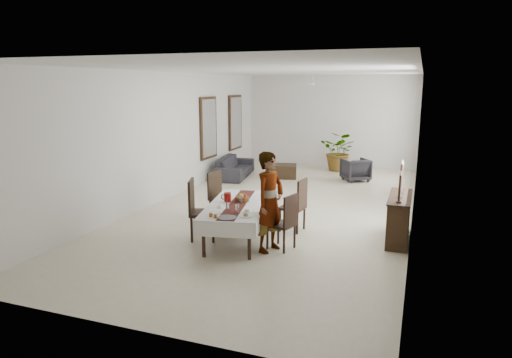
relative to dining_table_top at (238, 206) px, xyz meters
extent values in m
cube|color=beige|center=(0.10, 2.51, -0.65)|extent=(6.00, 12.00, 0.00)
cube|color=silver|center=(0.10, 2.51, 2.55)|extent=(6.00, 12.00, 0.02)
cube|color=silver|center=(0.10, 8.51, 0.95)|extent=(6.00, 0.02, 3.20)
cube|color=silver|center=(0.10, -3.49, 0.95)|extent=(6.00, 0.02, 3.20)
cube|color=silver|center=(-2.90, 2.51, 0.95)|extent=(0.02, 12.00, 3.20)
cube|color=silver|center=(3.10, 2.51, 0.95)|extent=(0.02, 12.00, 3.20)
cube|color=black|center=(0.00, 0.00, 0.00)|extent=(1.29, 2.28, 0.04)
cylinder|color=black|center=(-0.19, -1.08, -0.34)|extent=(0.07, 0.07, 0.63)
cylinder|color=black|center=(0.58, -0.93, -0.34)|extent=(0.07, 0.07, 0.63)
cylinder|color=black|center=(-0.58, 0.93, -0.34)|extent=(0.07, 0.07, 0.63)
cylinder|color=black|center=(0.19, 1.08, -0.34)|extent=(0.07, 0.07, 0.63)
cube|color=silver|center=(0.00, 0.00, 0.03)|extent=(1.48, 2.47, 0.01)
cube|color=silver|center=(-0.51, -0.10, -0.10)|extent=(0.46, 2.27, 0.27)
cube|color=silver|center=(0.51, 0.10, -0.10)|extent=(0.46, 2.27, 0.27)
cube|color=white|center=(0.22, -1.13, -0.10)|extent=(1.04, 0.21, 0.27)
cube|color=silver|center=(-0.22, 1.13, -0.10)|extent=(1.04, 0.21, 0.27)
cube|color=#542018|center=(0.00, 0.00, 0.03)|extent=(0.74, 2.26, 0.00)
cylinder|color=maroon|center=(-0.25, 0.09, 0.12)|extent=(0.16, 0.16, 0.18)
torus|color=maroon|center=(-0.32, 0.07, 0.12)|extent=(0.11, 0.04, 0.11)
cylinder|color=white|center=(0.22, -0.55, 0.11)|extent=(0.06, 0.06, 0.15)
cylinder|color=silver|center=(0.01, -0.50, 0.11)|extent=(0.06, 0.06, 0.15)
cylinder|color=white|center=(0.04, 0.05, 0.11)|extent=(0.06, 0.06, 0.15)
cylinder|color=silver|center=(0.37, -0.48, 0.06)|extent=(0.08, 0.08, 0.05)
cylinder|color=white|center=(0.37, -0.48, 0.04)|extent=(0.13, 0.13, 0.01)
cylinder|color=white|center=(-0.20, -0.36, 0.06)|extent=(0.08, 0.08, 0.05)
cylinder|color=white|center=(-0.20, -0.36, 0.04)|extent=(0.13, 0.13, 0.01)
cylinder|color=white|center=(0.45, -0.73, 0.04)|extent=(0.22, 0.22, 0.01)
sphere|color=tan|center=(0.45, -0.73, 0.06)|extent=(0.08, 0.08, 0.08)
cylinder|color=silver|center=(-0.13, -0.71, 0.04)|extent=(0.22, 0.22, 0.01)
cylinder|color=white|center=(-0.38, 0.43, 0.04)|extent=(0.22, 0.22, 0.01)
cylinder|color=#404045|center=(0.18, -0.92, 0.04)|extent=(0.32, 0.32, 0.02)
cylinder|color=#9A6116|center=(-0.01, -0.99, 0.07)|extent=(0.06, 0.06, 0.07)
cylinder|color=#914C15|center=(-0.10, -0.95, 0.07)|extent=(0.06, 0.06, 0.07)
cylinder|color=brown|center=(0.00, 0.23, 0.08)|extent=(0.27, 0.27, 0.09)
sphere|color=#AA1C11|center=(0.02, 0.25, 0.14)|extent=(0.08, 0.08, 0.08)
sphere|color=#4D7924|center=(-0.04, 0.25, 0.14)|extent=(0.07, 0.07, 0.07)
sphere|color=gold|center=(0.01, 0.18, 0.14)|extent=(0.08, 0.08, 0.08)
cube|color=black|center=(0.93, -0.24, -0.20)|extent=(0.53, 0.53, 0.05)
cylinder|color=black|center=(1.05, -0.46, -0.44)|extent=(0.05, 0.05, 0.42)
cylinder|color=black|center=(1.15, -0.12, -0.44)|extent=(0.05, 0.05, 0.42)
cylinder|color=black|center=(0.71, -0.36, -0.44)|extent=(0.05, 0.05, 0.42)
cylinder|color=black|center=(0.81, -0.02, -0.44)|extent=(0.05, 0.05, 0.42)
cube|color=black|center=(1.12, -0.30, 0.09)|extent=(0.16, 0.42, 0.55)
cube|color=black|center=(0.84, 0.83, -0.18)|extent=(0.51, 0.51, 0.05)
cylinder|color=black|center=(1.00, 0.63, -0.43)|extent=(0.05, 0.05, 0.45)
cylinder|color=black|center=(1.05, 0.99, -0.43)|extent=(0.05, 0.05, 0.45)
cylinder|color=black|center=(0.63, 0.67, -0.43)|extent=(0.05, 0.05, 0.45)
cylinder|color=black|center=(0.68, 1.04, -0.43)|extent=(0.05, 0.05, 0.45)
cube|color=black|center=(1.04, 0.81, 0.13)|extent=(0.10, 0.45, 0.57)
cube|color=black|center=(-0.60, -0.25, -0.14)|extent=(0.62, 0.62, 0.06)
cylinder|color=black|center=(-0.85, -0.12, -0.41)|extent=(0.06, 0.06, 0.48)
cylinder|color=black|center=(-0.72, -0.50, -0.41)|extent=(0.06, 0.06, 0.48)
cylinder|color=black|center=(-0.47, 0.00, -0.41)|extent=(0.06, 0.06, 0.48)
cylinder|color=black|center=(-0.34, -0.37, -0.41)|extent=(0.06, 0.06, 0.48)
cube|color=black|center=(-0.81, -0.32, 0.19)|extent=(0.20, 0.48, 0.62)
cube|color=black|center=(-0.79, 1.03, -0.19)|extent=(0.54, 0.54, 0.05)
cylinder|color=black|center=(-0.92, 1.26, -0.43)|extent=(0.05, 0.05, 0.44)
cylinder|color=black|center=(-1.01, 0.91, -0.43)|extent=(0.05, 0.05, 0.44)
cylinder|color=black|center=(-0.57, 1.16, -0.43)|extent=(0.05, 0.05, 0.44)
cylinder|color=black|center=(-0.67, 0.81, -0.43)|extent=(0.05, 0.05, 0.44)
cube|color=black|center=(-0.99, 1.09, 0.11)|extent=(0.16, 0.44, 0.56)
imported|color=gray|center=(0.76, -0.39, 0.23)|extent=(0.61, 0.75, 1.77)
cube|color=black|center=(2.88, 0.94, -0.24)|extent=(0.37, 1.38, 0.83)
cube|color=black|center=(2.88, 0.94, 0.19)|extent=(0.41, 1.44, 0.03)
cylinder|color=black|center=(2.88, 0.43, 0.22)|extent=(0.09, 0.09, 0.03)
cylinder|color=black|center=(2.88, 0.43, 0.47)|extent=(0.05, 0.05, 0.46)
cylinder|color=silver|center=(2.88, 0.43, 0.73)|extent=(0.03, 0.03, 0.07)
cylinder|color=black|center=(2.88, 0.80, 0.22)|extent=(0.09, 0.09, 0.03)
cylinder|color=black|center=(2.88, 0.80, 0.53)|extent=(0.05, 0.05, 0.60)
cylinder|color=silver|center=(2.88, 0.80, 0.87)|extent=(0.03, 0.03, 0.07)
cylinder|color=black|center=(2.88, 1.17, 0.22)|extent=(0.09, 0.09, 0.03)
cylinder|color=black|center=(2.88, 1.17, 0.49)|extent=(0.05, 0.05, 0.51)
cylinder|color=silver|center=(2.88, 1.17, 0.78)|extent=(0.03, 0.03, 0.07)
imported|color=#2C292E|center=(-2.33, 5.47, -0.33)|extent=(1.17, 2.26, 0.63)
imported|color=#28262B|center=(1.36, 6.14, -0.31)|extent=(1.02, 1.03, 0.68)
cube|color=black|center=(-0.90, 5.80, -0.44)|extent=(1.08, 0.85, 0.42)
imported|color=#2B5020|center=(0.61, 7.62, 0.01)|extent=(1.41, 1.29, 1.33)
cube|color=black|center=(-2.86, 4.71, 0.95)|extent=(0.06, 1.05, 1.85)
cube|color=silver|center=(-2.83, 4.71, 0.95)|extent=(0.01, 0.90, 1.70)
cube|color=black|center=(-2.86, 6.81, 0.95)|extent=(0.06, 1.05, 1.85)
cube|color=silver|center=(-2.83, 6.81, 0.95)|extent=(0.01, 0.90, 1.70)
cylinder|color=silver|center=(0.10, 5.51, 2.45)|extent=(0.04, 0.04, 0.20)
cylinder|color=silver|center=(0.10, 5.51, 2.25)|extent=(0.16, 0.16, 0.08)
cube|color=silver|center=(0.10, 5.86, 2.25)|extent=(0.10, 0.55, 0.01)
cube|color=silver|center=(0.10, 5.16, 2.25)|extent=(0.10, 0.55, 0.01)
cube|color=silver|center=(0.45, 5.51, 2.25)|extent=(0.55, 0.10, 0.01)
cube|color=silver|center=(-0.25, 5.51, 2.25)|extent=(0.55, 0.10, 0.01)
camera|label=1|loc=(3.16, -7.69, 2.25)|focal=32.00mm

